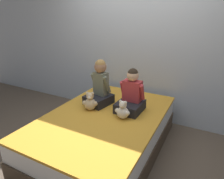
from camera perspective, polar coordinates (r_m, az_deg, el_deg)
The scene contains 7 objects.
ground_plane at distance 2.88m, azimuth -2.10°, elevation -16.51°, with size 14.00×14.00×0.00m, color brown.
wall_behind_bed at distance 3.39m, azimuth 7.70°, elevation 12.20°, with size 8.00×0.06×2.50m.
bed at distance 2.73m, azimuth -2.17°, elevation -12.18°, with size 1.39×2.05×0.52m.
child_on_left at distance 2.84m, azimuth -3.53°, elevation 0.90°, with size 0.38×0.41×0.64m.
child_on_right at distance 2.65m, azimuth 5.52°, elevation -1.68°, with size 0.33×0.38×0.58m.
teddy_bear_held_by_left_child at distance 2.71m, azimuth -6.24°, elevation -3.65°, with size 0.21×0.16×0.26m.
teddy_bear_held_by_right_child at distance 2.48m, azimuth 3.09°, elevation -6.13°, with size 0.20×0.15×0.24m.
Camera 1 is at (1.16, -1.98, 1.75)m, focal length 32.00 mm.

